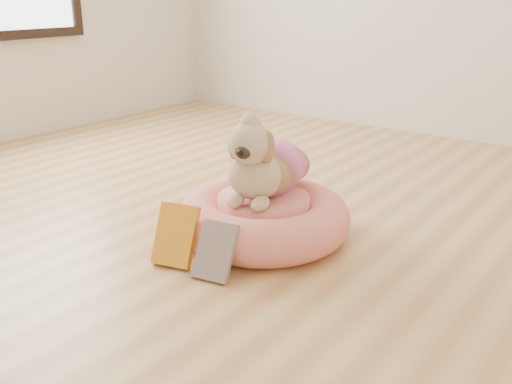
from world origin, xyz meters
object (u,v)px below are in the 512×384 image
Objects in this scene: pet_bed at (264,218)px; book_white at (215,251)px; book_yellow at (176,235)px; dog at (264,151)px.

book_white is at bearing -81.02° from pet_bed.
book_white is at bearing -12.95° from book_yellow.
book_yellow is at bearing 170.87° from book_white.
pet_bed is 3.04× the size of book_yellow.
book_yellow is 1.11× the size of book_white.
pet_bed is at bearing 56.00° from book_yellow.
book_yellow reaches higher than pet_bed.
book_yellow is at bearing -122.32° from dog.
book_yellow is 0.18m from book_white.
pet_bed is at bearing 87.50° from book_white.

